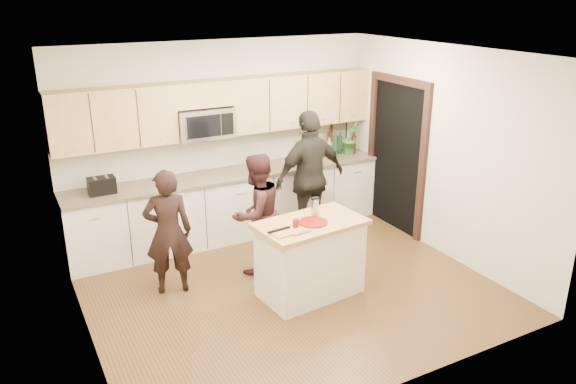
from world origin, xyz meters
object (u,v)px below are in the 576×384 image
toaster (102,186)px  woman_center (256,214)px  woman_left (168,232)px  island (310,258)px  woman_right (310,178)px

toaster → woman_center: bearing=-34.6°
toaster → woman_center: woman_center is taller
woman_left → woman_center: 1.10m
island → woman_right: size_ratio=0.69×
woman_center → toaster: bearing=-54.0°
toaster → woman_left: 1.23m
woman_center → woman_right: bearing=-175.1°
island → toaster: (-1.87, 1.91, 0.59)m
woman_left → woman_right: bearing=-153.4°
woman_right → woman_left: bearing=6.3°
island → woman_center: (-0.28, 0.82, 0.30)m
island → woman_left: 1.63m
woman_left → woman_right: (2.12, 0.45, 0.18)m
toaster → woman_left: size_ratio=0.22×
toaster → woman_right: woman_right is taller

